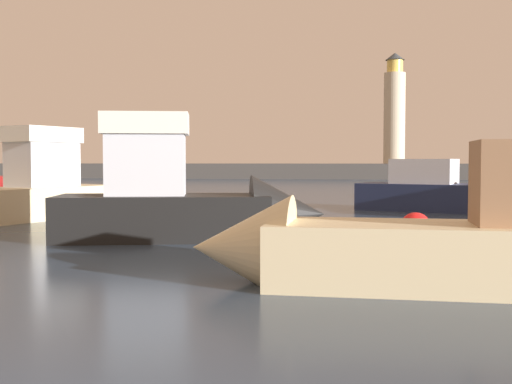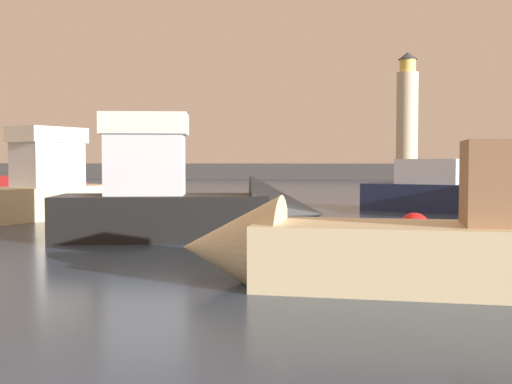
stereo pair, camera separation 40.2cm
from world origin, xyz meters
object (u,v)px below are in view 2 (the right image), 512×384
at_px(motorboat_4, 478,194).
at_px(mooring_buoy, 414,228).
at_px(lighthouse, 407,111).
at_px(motorboat_6, 16,193).
at_px(motorboat_1, 197,203).
at_px(motorboat_2, 395,245).
at_px(motorboat_5, 10,186).

bearing_deg(motorboat_4, mooring_buoy, -107.34).
bearing_deg(lighthouse, motorboat_6, -106.85).
xyz_separation_m(motorboat_1, motorboat_4, (7.97, 9.26, -0.20)).
distance_m(motorboat_6, mooring_buoy, 12.45).
height_order(lighthouse, mooring_buoy, lighthouse).
bearing_deg(lighthouse, motorboat_4, -90.21).
distance_m(motorboat_1, motorboat_6, 7.72).
bearing_deg(motorboat_2, mooring_buoy, 82.76).
bearing_deg(motorboat_4, motorboat_1, -130.70).
height_order(motorboat_5, mooring_buoy, motorboat_5).
relative_size(lighthouse, motorboat_2, 1.69).
xyz_separation_m(motorboat_1, motorboat_5, (-11.05, 10.32, -0.05)).
height_order(motorboat_2, motorboat_5, motorboat_5).
height_order(motorboat_2, motorboat_4, motorboat_2).
bearing_deg(motorboat_4, lighthouse, 89.79).
relative_size(motorboat_2, mooring_buoy, 9.68).
relative_size(motorboat_1, motorboat_4, 0.85).
height_order(motorboat_4, motorboat_6, motorboat_6).
distance_m(motorboat_2, motorboat_4, 14.94).
xyz_separation_m(motorboat_1, mooring_buoy, (5.06, -0.05, -0.51)).
xyz_separation_m(motorboat_1, motorboat_2, (4.40, -5.24, -0.24)).
height_order(motorboat_2, motorboat_6, motorboat_6).
distance_m(lighthouse, motorboat_5, 47.20).
distance_m(motorboat_4, motorboat_6, 15.85).
distance_m(lighthouse, motorboat_2, 58.70).
relative_size(motorboat_2, motorboat_4, 0.87).
relative_size(motorboat_2, motorboat_6, 0.92).
bearing_deg(lighthouse, mooring_buoy, -93.31).
height_order(motorboat_1, motorboat_2, motorboat_1).
bearing_deg(mooring_buoy, motorboat_1, 179.46).
bearing_deg(motorboat_6, mooring_buoy, -17.06).
relative_size(motorboat_1, mooring_buoy, 9.44).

